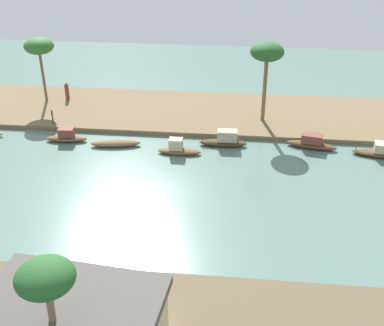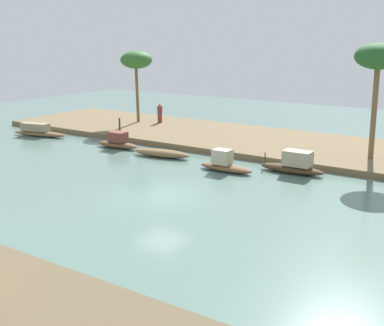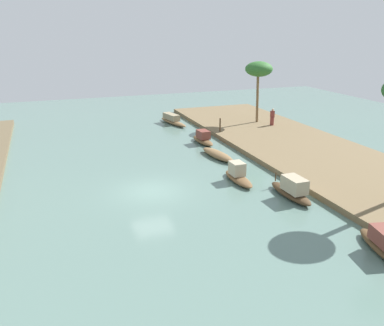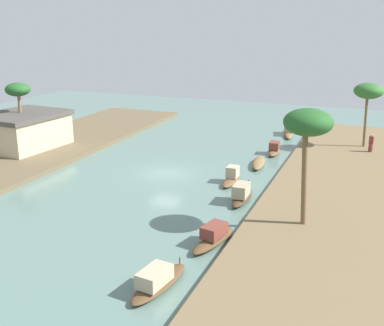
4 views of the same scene
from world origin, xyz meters
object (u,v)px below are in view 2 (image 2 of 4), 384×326
(palm_tree_left_near, at_px, (379,59))
(person_on_near_bank, at_px, (160,115))
(sampan_with_red_awning, at_px, (118,142))
(mooring_post, at_px, (120,126))
(sampan_foreground, at_px, (294,165))
(sampan_open_hull, at_px, (38,131))
(palm_tree_left_far, at_px, (136,61))
(sampan_upstream_small, at_px, (162,153))
(sampan_with_tall_canopy, at_px, (225,164))

(palm_tree_left_near, bearing_deg, person_on_near_bank, -9.95)
(sampan_with_red_awning, height_order, mooring_post, mooring_post)
(sampan_foreground, bearing_deg, mooring_post, -8.36)
(sampan_foreground, bearing_deg, person_on_near_bank, -27.63)
(sampan_foreground, distance_m, sampan_open_hull, 21.56)
(sampan_with_red_awning, distance_m, palm_tree_left_far, 10.48)
(mooring_post, xyz_separation_m, palm_tree_left_far, (2.53, -5.27, 4.71))
(sampan_foreground, height_order, sampan_open_hull, sampan_foreground)
(sampan_upstream_small, distance_m, mooring_post, 7.06)
(person_on_near_bank, relative_size, palm_tree_left_far, 0.27)
(palm_tree_left_far, bearing_deg, sampan_with_red_awning, 120.26)
(palm_tree_left_near, bearing_deg, sampan_upstream_small, 25.10)
(palm_tree_left_near, xyz_separation_m, palm_tree_left_far, (20.96, -2.61, -0.78))
(mooring_post, relative_size, palm_tree_left_far, 0.21)
(sampan_with_tall_canopy, bearing_deg, mooring_post, -17.91)
(sampan_foreground, relative_size, palm_tree_left_near, 0.56)
(palm_tree_left_near, bearing_deg, sampan_foreground, 55.92)
(sampan_with_tall_canopy, distance_m, person_on_near_bank, 15.74)
(mooring_post, relative_size, palm_tree_left_near, 0.18)
(sampan_upstream_small, relative_size, sampan_open_hull, 0.84)
(sampan_open_hull, xyz_separation_m, palm_tree_left_near, (-24.70, -5.42, 6.10))
(sampan_upstream_small, relative_size, person_on_near_bank, 2.51)
(sampan_with_red_awning, bearing_deg, person_on_near_bank, -76.72)
(sampan_open_hull, relative_size, palm_tree_left_near, 0.71)
(sampan_with_red_awning, bearing_deg, sampan_open_hull, -2.47)
(sampan_with_red_awning, distance_m, mooring_post, 3.30)
(sampan_with_tall_canopy, bearing_deg, palm_tree_left_far, -32.42)
(palm_tree_left_near, bearing_deg, sampan_with_tall_canopy, 43.73)
(sampan_open_hull, xyz_separation_m, mooring_post, (-6.27, -2.76, 0.61))
(sampan_with_red_awning, relative_size, sampan_open_hull, 0.70)
(sampan_upstream_small, distance_m, sampan_with_tall_canopy, 5.38)
(sampan_with_tall_canopy, distance_m, palm_tree_left_far, 17.66)
(sampan_foreground, relative_size, palm_tree_left_far, 0.64)
(sampan_open_hull, bearing_deg, sampan_with_tall_canopy, 164.25)
(sampan_open_hull, bearing_deg, sampan_foreground, 169.69)
(sampan_foreground, bearing_deg, palm_tree_left_far, -23.12)
(sampan_with_red_awning, xyz_separation_m, sampan_with_tall_canopy, (-9.63, 1.28, 0.01))
(sampan_upstream_small, bearing_deg, sampan_open_hull, -9.71)
(sampan_open_hull, height_order, mooring_post, mooring_post)
(sampan_with_tall_canopy, relative_size, person_on_near_bank, 2.07)
(mooring_post, bearing_deg, sampan_upstream_small, 154.70)
(sampan_foreground, bearing_deg, palm_tree_left_near, -125.03)
(sampan_foreground, height_order, sampan_upstream_small, sampan_foreground)
(sampan_upstream_small, relative_size, palm_tree_left_far, 0.68)
(sampan_foreground, relative_size, person_on_near_bank, 2.34)
(palm_tree_left_far, bearing_deg, sampan_foreground, 157.83)
(palm_tree_left_far, bearing_deg, palm_tree_left_near, 172.91)
(sampan_with_red_awning, xyz_separation_m, sampan_open_hull, (8.29, 0.22, -0.01))
(sampan_foreground, distance_m, palm_tree_left_near, 8.21)
(palm_tree_left_near, bearing_deg, sampan_with_red_awning, 17.60)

